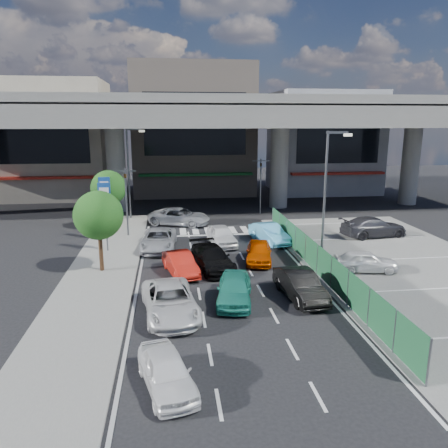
{
  "coord_description": "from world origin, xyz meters",
  "views": [
    {
      "loc": [
        -2.91,
        -20.86,
        8.63
      ],
      "look_at": [
        0.42,
        5.95,
        2.21
      ],
      "focal_mm": 35.0,
      "sensor_mm": 36.0,
      "label": 1
    }
  ],
  "objects": [
    {
      "name": "taxi_orange_left",
      "position": [
        -2.46,
        3.1,
        0.63
      ],
      "size": [
        2.21,
        4.02,
        1.25
      ],
      "primitive_type": "imported",
      "rotation": [
        0.0,
        0.0,
        0.24
      ],
      "color": "red",
      "rests_on": "ground"
    },
    {
      "name": "tree_near",
      "position": [
        -7.0,
        4.0,
        3.39
      ],
      "size": [
        2.8,
        2.8,
        4.8
      ],
      "color": "#382314",
      "rests_on": "ground"
    },
    {
      "name": "tree_far",
      "position": [
        -7.8,
        14.5,
        3.39
      ],
      "size": [
        2.8,
        2.8,
        4.8
      ],
      "color": "#382314",
      "rests_on": "ground"
    },
    {
      "name": "signboard_near",
      "position": [
        -7.2,
        7.99,
        3.06
      ],
      "size": [
        0.8,
        0.14,
        4.7
      ],
      "color": "#595B60",
      "rests_on": "ground"
    },
    {
      "name": "signboard_far",
      "position": [
        -7.6,
        10.99,
        3.06
      ],
      "size": [
        0.8,
        0.14,
        4.7
      ],
      "color": "#595B60",
      "rests_on": "ground"
    },
    {
      "name": "parking_lot",
      "position": [
        11.0,
        2.0,
        0.03
      ],
      "size": [
        12.0,
        28.0,
        0.06
      ],
      "primitive_type": "cube",
      "color": "slate",
      "rests_on": "ground"
    },
    {
      "name": "sedan_white_mid_left",
      "position": [
        -3.07,
        -2.34,
        0.69
      ],
      "size": [
        2.88,
        5.18,
        1.37
      ],
      "primitive_type": "imported",
      "rotation": [
        0.0,
        0.0,
        0.13
      ],
      "color": "silver",
      "rests_on": "ground"
    },
    {
      "name": "parked_sedan_white",
      "position": [
        8.22,
        2.07,
        0.68
      ],
      "size": [
        3.85,
        2.08,
        1.24
      ],
      "primitive_type": "imported",
      "rotation": [
        0.0,
        0.0,
        1.4
      ],
      "color": "white",
      "rests_on": "parking_lot"
    },
    {
      "name": "sedan_white_front_mid",
      "position": [
        0.62,
        8.87,
        0.68
      ],
      "size": [
        2.11,
        4.19,
        1.37
      ],
      "primitive_type": "imported",
      "rotation": [
        0.0,
        0.0,
        0.13
      ],
      "color": "white",
      "rests_on": "ground"
    },
    {
      "name": "kei_truck_front_right",
      "position": [
        4.09,
        8.94,
        0.69
      ],
      "size": [
        2.47,
        4.42,
        1.38
      ],
      "primitive_type": "imported",
      "rotation": [
        0.0,
        0.0,
        0.25
      ],
      "color": "#55B9ED",
      "rests_on": "ground"
    },
    {
      "name": "parked_sedan_dgrey",
      "position": [
        12.28,
        9.53,
        0.8
      ],
      "size": [
        5.32,
        2.75,
        1.47
      ],
      "primitive_type": "imported",
      "rotation": [
        0.0,
        0.0,
        1.71
      ],
      "color": "#343338",
      "rests_on": "parking_lot"
    },
    {
      "name": "wagon_silver_front_left",
      "position": [
        -3.8,
        8.28,
        0.68
      ],
      "size": [
        2.58,
        5.02,
        1.36
      ],
      "primitive_type": "imported",
      "rotation": [
        0.0,
        0.0,
        -0.07
      ],
      "color": "#A5A7AC",
      "rests_on": "ground"
    },
    {
      "name": "traffic_light_left",
      "position": [
        -6.2,
        12.0,
        3.94
      ],
      "size": [
        1.6,
        1.24,
        5.2
      ],
      "color": "#595B60",
      "rests_on": "ground"
    },
    {
      "name": "ground",
      "position": [
        0.0,
        0.0,
        0.0
      ],
      "size": [
        120.0,
        120.0,
        0.0
      ],
      "primitive_type": "plane",
      "color": "black",
      "rests_on": "ground"
    },
    {
      "name": "building_center",
      "position": [
        0.0,
        32.97,
        7.49
      ],
      "size": [
        14.0,
        10.9,
        15.0
      ],
      "color": "gray",
      "rests_on": "ground"
    },
    {
      "name": "taxi_teal_mid",
      "position": [
        0.03,
        -1.24,
        0.69
      ],
      "size": [
        2.32,
        4.28,
        1.38
      ],
      "primitive_type": "imported",
      "rotation": [
        0.0,
        0.0,
        -0.18
      ],
      "color": "teal",
      "rests_on": "ground"
    },
    {
      "name": "crossing_wagon_silver",
      "position": [
        -2.19,
        15.34,
        0.71
      ],
      "size": [
        5.65,
        4.1,
        1.43
      ],
      "primitive_type": "imported",
      "rotation": [
        0.0,
        0.0,
        1.19
      ],
      "color": "#ABADB3",
      "rests_on": "ground"
    },
    {
      "name": "traffic_cone",
      "position": [
        7.66,
        3.25,
        0.38
      ],
      "size": [
        0.4,
        0.4,
        0.65
      ],
      "primitive_type": "cone",
      "rotation": [
        0.0,
        0.0,
        -0.22
      ],
      "color": "#FF5F0E",
      "rests_on": "parking_lot"
    },
    {
      "name": "traffic_light_right",
      "position": [
        5.5,
        19.0,
        3.94
      ],
      "size": [
        1.6,
        1.24,
        5.2
      ],
      "color": "#595B60",
      "rests_on": "ground"
    },
    {
      "name": "van_white_back_left",
      "position": [
        -3.21,
        -7.93,
        0.62
      ],
      "size": [
        2.31,
        3.86,
        1.23
      ],
      "primitive_type": "imported",
      "rotation": [
        0.0,
        0.0,
        0.25
      ],
      "color": "white",
      "rests_on": "ground"
    },
    {
      "name": "taxi_orange_right",
      "position": [
        2.46,
        4.76,
        0.66
      ],
      "size": [
        2.29,
        4.08,
        1.31
      ],
      "primitive_type": "imported",
      "rotation": [
        0.0,
        0.0,
        -0.2
      ],
      "color": "#D24800",
      "rests_on": "ground"
    },
    {
      "name": "hatch_black_mid_right",
      "position": [
        3.35,
        -1.17,
        0.69
      ],
      "size": [
        1.93,
        4.33,
        1.38
      ],
      "primitive_type": "imported",
      "rotation": [
        0.0,
        0.0,
        0.11
      ],
      "color": "black",
      "rests_on": "ground"
    },
    {
      "name": "building_east",
      "position": [
        16.0,
        31.97,
        5.99
      ],
      "size": [
        12.0,
        10.9,
        12.0
      ],
      "color": "gray",
      "rests_on": "ground"
    },
    {
      "name": "expressway",
      "position": [
        0.0,
        22.0,
        8.76
      ],
      "size": [
        64.0,
        14.0,
        10.75
      ],
      "color": "slate",
      "rests_on": "ground"
    },
    {
      "name": "street_lamp_right",
      "position": [
        7.17,
        6.0,
        4.77
      ],
      "size": [
        1.65,
        0.22,
        8.0
      ],
      "color": "#595B60",
      "rests_on": "ground"
    },
    {
      "name": "building_west",
      "position": [
        -16.0,
        31.97,
        6.49
      ],
      "size": [
        12.0,
        10.9,
        13.0
      ],
      "color": "gray",
      "rests_on": "ground"
    },
    {
      "name": "street_lamp_left",
      "position": [
        -6.33,
        18.0,
        4.77
      ],
      "size": [
        1.65,
        0.22,
        8.0
      ],
      "color": "#595B60",
      "rests_on": "ground"
    },
    {
      "name": "sidewalk_left",
      "position": [
        -7.0,
        4.0,
        0.06
      ],
      "size": [
        4.0,
        30.0,
        0.12
      ],
      "primitive_type": "cube",
      "color": "slate",
      "rests_on": "ground"
    },
    {
      "name": "sedan_black_mid",
      "position": [
        -0.57,
        3.76,
        0.67
      ],
      "size": [
        2.81,
        4.93,
        1.35
      ],
      "primitive_type": "imported",
      "rotation": [
        0.0,
        0.0,
        0.21
      ],
      "color": "black",
      "rests_on": "ground"
    },
    {
      "name": "fence_run",
      "position": [
        5.3,
        1.0,
        0.9
      ],
      "size": [
        0.16,
        22.0,
        1.8
      ],
      "primitive_type": null,
      "color": "#1C5230",
      "rests_on": "ground"
    }
  ]
}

